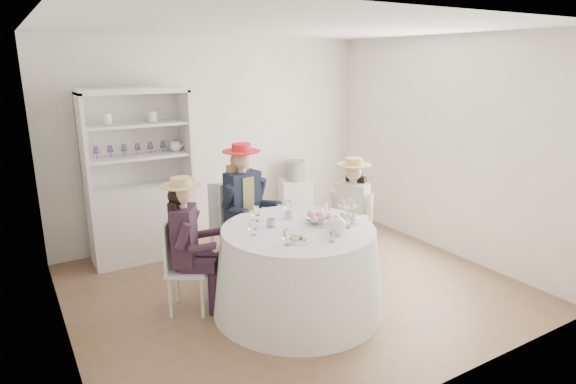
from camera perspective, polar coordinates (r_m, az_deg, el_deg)
ground at (r=5.39m, az=0.56°, el=-11.08°), size 4.50×4.50×0.00m
ceiling at (r=4.84m, az=0.65°, el=18.93°), size 4.50×4.50×0.00m
wall_back at (r=6.69m, az=-8.47°, el=6.17°), size 4.50×0.00×4.50m
wall_front at (r=3.46m, az=18.30°, el=-3.08°), size 4.50×0.00×4.50m
wall_left at (r=4.25m, az=-26.21°, el=-0.54°), size 0.00×4.50×4.50m
wall_right at (r=6.39m, az=18.11°, el=5.15°), size 0.00×4.50×4.50m
tea_table at (r=4.77m, az=1.21°, el=-9.10°), size 1.68×1.68×0.85m
hutch at (r=6.17m, az=-16.98°, el=-0.89°), size 1.42×0.94×2.09m
side_table at (r=7.20m, az=0.83°, el=-1.25°), size 0.55×0.55×0.69m
hatbox at (r=7.07m, az=0.84°, el=2.55°), size 0.36×0.36×0.29m
guest_left at (r=4.71m, az=-11.89°, el=-5.31°), size 0.58×0.54×1.35m
guest_mid at (r=5.47m, az=-5.25°, el=-1.08°), size 0.57×0.60×1.51m
guest_right at (r=5.51m, az=7.51°, el=-2.05°), size 0.57×0.52×1.35m
spare_chair at (r=5.84m, az=-7.40°, el=-3.19°), size 0.55×0.55×1.03m
teacup_a at (r=4.62m, az=-2.02°, el=-3.74°), size 0.11×0.11×0.07m
teacup_b at (r=4.86m, az=0.05°, el=-2.82°), size 0.08×0.08×0.06m
teacup_c at (r=4.85m, az=2.72°, el=-2.90°), size 0.10×0.10×0.06m
flower_bowl at (r=4.74m, az=3.45°, el=-3.42°), size 0.25×0.25×0.05m
flower_arrangement at (r=4.66m, az=3.80°, el=-2.95°), size 0.18×0.18×0.07m
table_teapot at (r=4.45m, az=5.73°, el=-3.98°), size 0.25×0.18×0.19m
sandwich_plate at (r=4.29m, az=1.30°, el=-5.57°), size 0.25×0.25×0.05m
cupcake_stand at (r=4.77m, az=7.05°, el=-2.60°), size 0.25×0.25×0.23m
stemware_set at (r=4.59m, az=1.24°, el=-3.37°), size 0.98×0.98×0.15m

